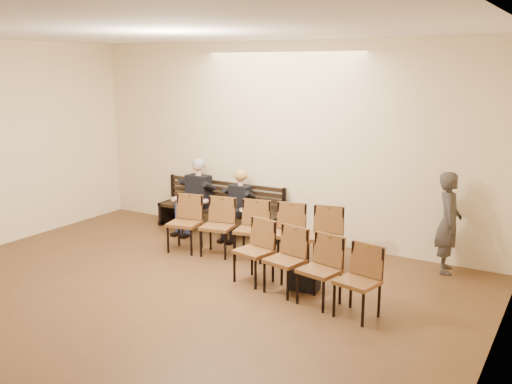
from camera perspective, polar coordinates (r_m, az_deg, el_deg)
ground at (r=6.84m, az=-18.28°, el=-14.86°), size 10.00×10.00×0.00m
room_walls at (r=6.66m, az=-14.68°, el=7.50°), size 8.02×10.01×3.51m
bench at (r=10.74m, az=-3.68°, el=-2.87°), size 2.60×0.90×0.45m
seated_man at (r=10.79m, az=-6.07°, el=-0.33°), size 0.57×0.79×1.37m
seated_woman at (r=10.30m, az=-1.85°, el=-1.61°), size 0.48×0.66×1.11m
laptop at (r=10.73m, az=-6.73°, el=-0.99°), size 0.37×0.30×0.26m
water_bottle at (r=10.07m, az=-2.24°, el=-1.93°), size 0.08×0.08×0.22m
bag at (r=8.10m, az=4.94°, el=-8.71°), size 0.42×0.32×0.29m
passerby at (r=9.00m, az=18.76°, el=-2.20°), size 0.58×0.74×1.78m
chair_row_front at (r=7.70m, az=4.58°, el=-7.37°), size 2.28×0.94×0.91m
chair_row_back at (r=9.19m, az=-0.43°, el=-3.88°), size 2.96×1.05×0.95m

